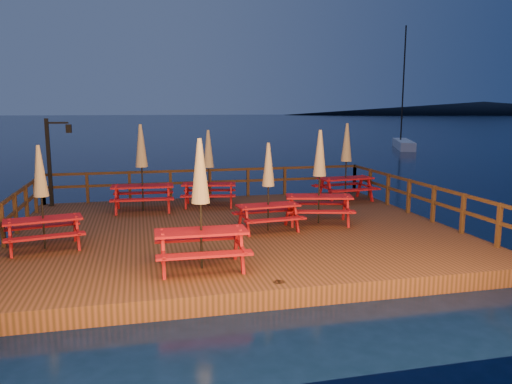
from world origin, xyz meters
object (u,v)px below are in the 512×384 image
(picnic_table_0, at_px, (41,196))
(picnic_table_2, at_px, (142,166))
(picnic_table_1, at_px, (209,167))
(sailboat, at_px, (403,144))
(lamp_post, at_px, (54,154))

(picnic_table_0, height_order, picnic_table_2, picnic_table_2)
(picnic_table_1, bearing_deg, picnic_table_0, -125.53)
(sailboat, distance_m, picnic_table_0, 39.63)
(sailboat, bearing_deg, picnic_table_2, -110.00)
(lamp_post, xyz_separation_m, picnic_table_2, (2.91, -1.58, -0.32))
(lamp_post, xyz_separation_m, picnic_table_0, (0.54, -5.63, -0.50))
(lamp_post, bearing_deg, picnic_table_2, -28.52)
(picnic_table_2, bearing_deg, lamp_post, 154.18)
(picnic_table_2, bearing_deg, sailboat, 49.49)
(picnic_table_0, bearing_deg, picnic_table_1, 31.44)
(sailboat, distance_m, picnic_table_1, 33.31)
(picnic_table_1, height_order, picnic_table_2, picnic_table_2)
(picnic_table_1, bearing_deg, lamp_post, 177.14)
(lamp_post, bearing_deg, sailboat, 41.70)
(lamp_post, relative_size, picnic_table_0, 1.20)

